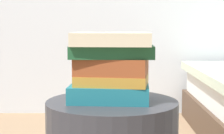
{
  "coord_description": "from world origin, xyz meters",
  "views": [
    {
      "loc": [
        -0.0,
        -1.32,
        0.77
      ],
      "look_at": [
        0.0,
        0.0,
        0.62
      ],
      "focal_mm": 62.24,
      "sensor_mm": 36.0,
      "label": 1
    }
  ],
  "objects_px": {
    "book_rust": "(113,66)",
    "book_forest": "(112,51)",
    "book_cream": "(112,39)",
    "book_ochre": "(112,80)",
    "book_teal": "(109,93)"
  },
  "relations": [
    {
      "from": "book_ochre",
      "to": "book_cream",
      "type": "relative_size",
      "value": 0.91
    },
    {
      "from": "book_teal",
      "to": "book_forest",
      "type": "relative_size",
      "value": 0.96
    },
    {
      "from": "book_forest",
      "to": "book_rust",
      "type": "bearing_deg",
      "value": -8.66
    },
    {
      "from": "book_teal",
      "to": "book_cream",
      "type": "bearing_deg",
      "value": -58.85
    },
    {
      "from": "book_cream",
      "to": "book_teal",
      "type": "bearing_deg",
      "value": 120.89
    },
    {
      "from": "book_rust",
      "to": "book_forest",
      "type": "distance_m",
      "value": 0.05
    },
    {
      "from": "book_cream",
      "to": "book_forest",
      "type": "bearing_deg",
      "value": 83.41
    },
    {
      "from": "book_teal",
      "to": "book_rust",
      "type": "relative_size",
      "value": 1.13
    },
    {
      "from": "book_teal",
      "to": "book_forest",
      "type": "bearing_deg",
      "value": -3.6
    },
    {
      "from": "book_rust",
      "to": "book_forest",
      "type": "xyz_separation_m",
      "value": [
        -0.0,
        0.0,
        0.05
      ]
    },
    {
      "from": "book_cream",
      "to": "book_ochre",
      "type": "bearing_deg",
      "value": 85.53
    },
    {
      "from": "book_rust",
      "to": "book_ochre",
      "type": "bearing_deg",
      "value": -108.4
    },
    {
      "from": "book_teal",
      "to": "book_forest",
      "type": "height_order",
      "value": "book_forest"
    },
    {
      "from": "book_ochre",
      "to": "book_cream",
      "type": "height_order",
      "value": "book_cream"
    },
    {
      "from": "book_rust",
      "to": "book_teal",
      "type": "bearing_deg",
      "value": -179.38
    }
  ]
}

